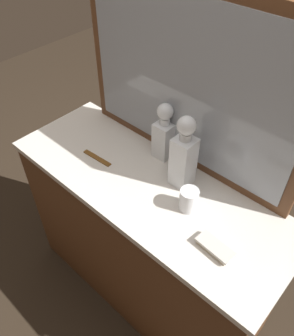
{
  "coord_description": "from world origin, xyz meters",
  "views": [
    {
      "loc": [
        0.65,
        -0.7,
        1.81
      ],
      "look_at": [
        0.0,
        0.0,
        0.9
      ],
      "focal_mm": 37.06,
      "sensor_mm": 36.0,
      "label": 1
    }
  ],
  "objects_px": {
    "crystal_decanter_far_right": "(164,136)",
    "tortoiseshell_comb": "(97,158)",
    "crystal_decanter_left": "(183,158)",
    "silver_brush_right": "(215,248)",
    "crystal_tumbler_left": "(189,200)"
  },
  "relations": [
    {
      "from": "crystal_decanter_far_right",
      "to": "tortoiseshell_comb",
      "type": "bearing_deg",
      "value": -132.57
    },
    {
      "from": "crystal_decanter_left",
      "to": "silver_brush_right",
      "type": "height_order",
      "value": "crystal_decanter_left"
    },
    {
      "from": "crystal_tumbler_left",
      "to": "crystal_decanter_far_right",
      "type": "bearing_deg",
      "value": 147.75
    },
    {
      "from": "crystal_tumbler_left",
      "to": "silver_brush_right",
      "type": "distance_m",
      "value": 0.2
    },
    {
      "from": "silver_brush_right",
      "to": "tortoiseshell_comb",
      "type": "height_order",
      "value": "silver_brush_right"
    },
    {
      "from": "silver_brush_right",
      "to": "crystal_tumbler_left",
      "type": "bearing_deg",
      "value": 154.51
    },
    {
      "from": "silver_brush_right",
      "to": "crystal_decanter_far_right",
      "type": "bearing_deg",
      "value": 150.37
    },
    {
      "from": "crystal_decanter_left",
      "to": "silver_brush_right",
      "type": "xyz_separation_m",
      "value": [
        0.28,
        -0.17,
        -0.11
      ]
    },
    {
      "from": "crystal_decanter_left",
      "to": "crystal_tumbler_left",
      "type": "bearing_deg",
      "value": -40.95
    },
    {
      "from": "crystal_tumbler_left",
      "to": "tortoiseshell_comb",
      "type": "distance_m",
      "value": 0.46
    },
    {
      "from": "crystal_tumbler_left",
      "to": "silver_brush_right",
      "type": "bearing_deg",
      "value": -25.49
    },
    {
      "from": "crystal_tumbler_left",
      "to": "silver_brush_right",
      "type": "height_order",
      "value": "crystal_tumbler_left"
    },
    {
      "from": "silver_brush_right",
      "to": "tortoiseshell_comb",
      "type": "bearing_deg",
      "value": 176.51
    },
    {
      "from": "crystal_decanter_far_right",
      "to": "tortoiseshell_comb",
      "type": "relative_size",
      "value": 1.73
    },
    {
      "from": "crystal_tumbler_left",
      "to": "silver_brush_right",
      "type": "xyz_separation_m",
      "value": [
        0.18,
        -0.08,
        -0.03
      ]
    }
  ]
}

